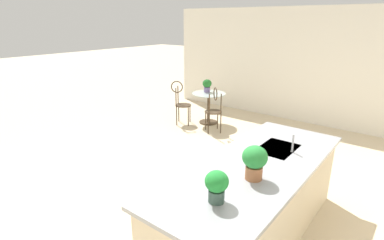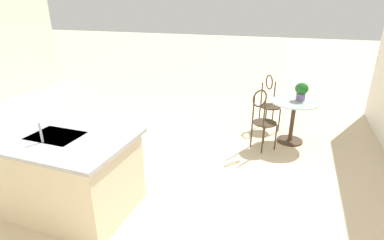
% 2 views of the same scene
% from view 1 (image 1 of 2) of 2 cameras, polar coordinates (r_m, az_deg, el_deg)
% --- Properties ---
extents(ground_plane, '(40.00, 40.00, 0.00)m').
position_cam_1_polar(ground_plane, '(4.41, 2.85, -14.58)').
color(ground_plane, beige).
extents(wall_left_window, '(0.12, 7.80, 2.70)m').
position_cam_1_polar(wall_left_window, '(7.66, 22.15, 9.22)').
color(wall_left_window, silver).
rests_on(wall_left_window, ground).
extents(kitchen_island, '(2.80, 1.06, 0.92)m').
position_cam_1_polar(kitchen_island, '(3.58, 11.57, -14.72)').
color(kitchen_island, beige).
rests_on(kitchen_island, ground).
extents(bistro_table, '(0.80, 0.80, 0.74)m').
position_cam_1_polar(bistro_table, '(7.27, 3.16, 2.82)').
color(bistro_table, '#3D2D1E').
rests_on(bistro_table, ground).
extents(chair_near_window, '(0.54, 0.54, 1.04)m').
position_cam_1_polar(chair_near_window, '(6.62, 4.18, 2.35)').
color(chair_near_window, '#3D2D1E').
rests_on(chair_near_window, ground).
extents(chair_by_island, '(0.52, 0.52, 1.04)m').
position_cam_1_polar(chair_by_island, '(7.19, -2.11, 3.69)').
color(chair_by_island, '#3D2D1E').
rests_on(chair_by_island, ground).
extents(sink_faucet, '(0.02, 0.02, 0.22)m').
position_cam_1_polar(sink_faucet, '(3.72, 18.49, -4.19)').
color(sink_faucet, '#B2B5BA').
rests_on(sink_faucet, kitchen_island).
extents(potted_plant_on_table, '(0.22, 0.22, 0.31)m').
position_cam_1_polar(potted_plant_on_table, '(7.29, 2.86, 6.65)').
color(potted_plant_on_table, '#7A669E').
rests_on(potted_plant_on_table, bistro_table).
extents(potted_plant_counter_far, '(0.20, 0.20, 0.29)m').
position_cam_1_polar(potted_plant_counter_far, '(2.60, 4.68, -12.05)').
color(potted_plant_counter_far, '#385147').
rests_on(potted_plant_counter_far, kitchen_island).
extents(potted_plant_counter_near, '(0.24, 0.24, 0.34)m').
position_cam_1_polar(potted_plant_counter_near, '(2.98, 11.73, -7.48)').
color(potted_plant_counter_near, '#9E603D').
rests_on(potted_plant_counter_near, kitchen_island).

